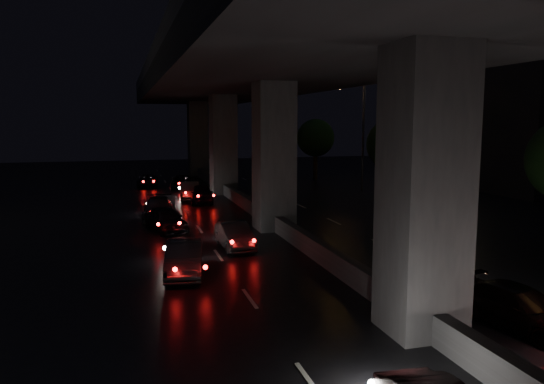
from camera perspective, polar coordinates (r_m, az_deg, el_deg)
name	(u,v)px	position (r m, az deg, el deg)	size (l,w,h in m)	color
ground	(303,249)	(24.81, 3.40, -6.19)	(120.00, 120.00, 0.00)	black
viaduct	(274,75)	(28.95, 0.21, 12.44)	(12.00, 80.00, 10.50)	#353537
median_barrier	(274,221)	(29.38, 0.20, -3.14)	(0.45, 70.00, 0.85)	#353537
building_right_far	(505,104)	(55.23, 23.76, 8.65)	(12.00, 22.00, 15.00)	black
tree_c	(393,145)	(39.61, 12.86, 4.96)	(3.80, 3.80, 6.12)	black
tree_d	(316,138)	(54.19, 4.71, 5.81)	(3.80, 3.80, 6.12)	black
streetlight_far	(358,124)	(44.92, 9.19, 7.22)	(2.52, 0.44, 9.00)	#2D2D33
car_3	(519,308)	(17.15, 25.07, -11.22)	(1.66, 4.09, 1.19)	black
car_4	(184,258)	(20.98, -9.43, -7.06)	(1.35, 3.89, 1.28)	black
car_5	(235,235)	(24.99, -4.03, -4.69)	(1.26, 3.61, 1.19)	black
car_6	(166,219)	(29.25, -11.34, -2.91)	(1.52, 3.77, 1.29)	black
car_7	(159,208)	(32.96, -12.11, -1.74)	(1.81, 4.44, 1.29)	#27272A
car_8	(202,194)	(38.92, -7.55, -0.19)	(1.55, 3.84, 1.31)	black
car_9	(190,191)	(40.78, -8.83, 0.14)	(1.38, 3.97, 1.31)	#514A46
car_10	(183,182)	(47.07, -9.59, 1.05)	(1.97, 4.28, 1.19)	black
car_11	(148,181)	(49.42, -13.23, 1.20)	(1.79, 3.88, 1.08)	black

